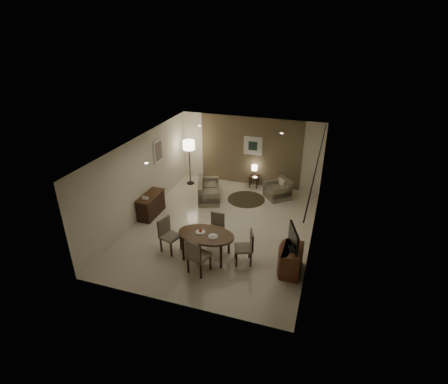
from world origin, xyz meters
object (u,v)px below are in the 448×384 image
(armchair, at_px, (277,189))
(floor_lamp, at_px, (190,163))
(side_table, at_px, (254,181))
(dining_table, at_px, (206,245))
(chair_far, at_px, (215,229))
(tv_cabinet, at_px, (292,260))
(chair_right, at_px, (243,248))
(sofa, at_px, (209,190))
(chair_left, at_px, (170,236))
(console_desk, at_px, (151,205))
(chair_near, at_px, (199,255))

(armchair, xyz_separation_m, floor_lamp, (-3.53, 0.17, 0.53))
(side_table, bearing_deg, dining_table, -92.00)
(chair_far, distance_m, armchair, 3.63)
(tv_cabinet, xyz_separation_m, armchair, (-1.12, 4.08, 0.01))
(tv_cabinet, height_order, dining_table, dining_table)
(chair_right, bearing_deg, side_table, 169.97)
(chair_far, height_order, armchair, chair_far)
(dining_table, distance_m, armchair, 4.34)
(sofa, xyz_separation_m, side_table, (1.33, 1.50, -0.13))
(armchair, xyz_separation_m, side_table, (-1.04, 0.67, -0.14))
(armchair, relative_size, side_table, 1.82)
(dining_table, height_order, chair_left, chair_left)
(console_desk, relative_size, sofa, 0.80)
(dining_table, relative_size, chair_near, 1.52)
(chair_right, bearing_deg, console_desk, -133.25)
(chair_near, height_order, chair_left, chair_near)
(dining_table, relative_size, chair_right, 1.65)
(chair_near, distance_m, chair_far, 1.40)
(chair_right, xyz_separation_m, floor_lamp, (-3.35, 4.27, 0.42))
(chair_left, bearing_deg, sofa, 19.70)
(dining_table, bearing_deg, floor_lamp, 118.12)
(sofa, bearing_deg, side_table, -62.03)
(dining_table, distance_m, chair_left, 1.06)
(armchair, bearing_deg, side_table, -161.93)
(tv_cabinet, xyz_separation_m, sofa, (-3.49, 3.25, 0.00))
(chair_left, distance_m, side_table, 5.05)
(chair_right, xyz_separation_m, side_table, (-0.86, 4.78, -0.25))
(dining_table, relative_size, side_table, 3.48)
(chair_far, bearing_deg, side_table, 88.67)
(chair_right, relative_size, side_table, 2.11)
(console_desk, relative_size, side_table, 2.66)
(chair_right, height_order, sofa, chair_right)
(tv_cabinet, xyz_separation_m, chair_far, (-2.32, 0.66, 0.09))
(chair_near, relative_size, chair_right, 1.08)
(dining_table, height_order, floor_lamp, floor_lamp)
(console_desk, height_order, chair_left, chair_left)
(tv_cabinet, distance_m, chair_near, 2.40)
(chair_far, relative_size, chair_left, 0.90)
(floor_lamp, bearing_deg, sofa, -40.80)
(tv_cabinet, xyz_separation_m, floor_lamp, (-4.65, 4.25, 0.55))
(chair_near, height_order, armchair, chair_near)
(side_table, xyz_separation_m, floor_lamp, (-2.49, -0.50, 0.67))
(dining_table, relative_size, floor_lamp, 0.88)
(console_desk, bearing_deg, sofa, 51.34)
(floor_lamp, bearing_deg, console_desk, -95.09)
(console_desk, distance_m, sofa, 2.24)
(chair_near, bearing_deg, armchair, -88.24)
(armchair, bearing_deg, chair_left, -67.27)
(console_desk, height_order, tv_cabinet, console_desk)
(chair_right, distance_m, side_table, 4.86)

